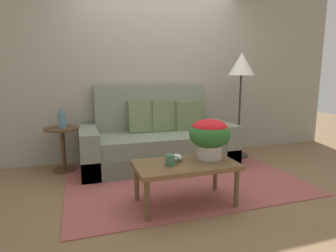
{
  "coord_description": "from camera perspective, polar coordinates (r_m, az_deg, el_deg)",
  "views": [
    {
      "loc": [
        -1.17,
        -2.94,
        1.23
      ],
      "look_at": [
        -0.19,
        0.08,
        0.67
      ],
      "focal_mm": 29.74,
      "sensor_mm": 36.0,
      "label": 1
    }
  ],
  "objects": [
    {
      "name": "table_vase",
      "position": [
        3.83,
        -20.95,
        1.14
      ],
      "size": [
        0.1,
        0.1,
        0.25
      ],
      "color": "slate",
      "rests_on": "side_table"
    },
    {
      "name": "snack_bowl",
      "position": [
        2.74,
        1.47,
        -6.43
      ],
      "size": [
        0.14,
        0.14,
        0.07
      ],
      "color": "silver",
      "rests_on": "coffee_table"
    },
    {
      "name": "wall_back",
      "position": [
        4.37,
        -2.6,
        11.45
      ],
      "size": [
        6.4,
        0.12,
        2.69
      ],
      "primitive_type": "cube",
      "color": "gray",
      "rests_on": "ground"
    },
    {
      "name": "side_table",
      "position": [
        3.9,
        -20.76,
        -2.93
      ],
      "size": [
        0.45,
        0.45,
        0.59
      ],
      "color": "#4C331E",
      "rests_on": "ground"
    },
    {
      "name": "coffee_mug",
      "position": [
        2.6,
        0.43,
        -6.99
      ],
      "size": [
        0.14,
        0.09,
        0.1
      ],
      "color": "#3D664C",
      "rests_on": "coffee_table"
    },
    {
      "name": "area_rug",
      "position": [
        3.41,
        3.32,
        -11.12
      ],
      "size": [
        2.7,
        1.78,
        0.01
      ],
      "primitive_type": "cube",
      "color": "#994C47",
      "rests_on": "ground"
    },
    {
      "name": "coffee_table",
      "position": [
        2.71,
        3.61,
        -8.51
      ],
      "size": [
        0.98,
        0.54,
        0.42
      ],
      "color": "brown",
      "rests_on": "ground"
    },
    {
      "name": "floor_lamp",
      "position": [
        4.37,
        14.8,
        10.94
      ],
      "size": [
        0.39,
        0.39,
        1.59
      ],
      "color": "#2D2823",
      "rests_on": "ground"
    },
    {
      "name": "couch",
      "position": [
        3.98,
        -2.08,
        -3.03
      ],
      "size": [
        2.11,
        0.92,
        1.11
      ],
      "color": "#626B59",
      "rests_on": "ground"
    },
    {
      "name": "ground_plane",
      "position": [
        3.4,
        3.45,
        -11.31
      ],
      "size": [
        14.0,
        14.0,
        0.0
      ],
      "primitive_type": "plane",
      "color": "brown"
    },
    {
      "name": "potted_plant",
      "position": [
        2.8,
        8.51,
        -1.75
      ],
      "size": [
        0.41,
        0.41,
        0.4
      ],
      "color": "#B7B2A8",
      "rests_on": "coffee_table"
    }
  ]
}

